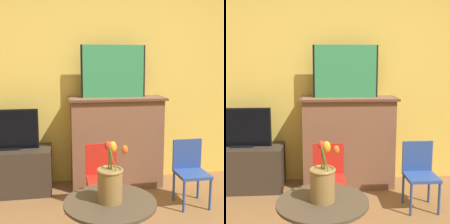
# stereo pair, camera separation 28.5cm
# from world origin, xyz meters

# --- Properties ---
(wall_back) EXTENTS (8.00, 0.06, 2.70)m
(wall_back) POSITION_xyz_m (0.00, 2.13, 1.35)
(wall_back) COLOR #EAC651
(wall_back) RESTS_ON ground
(fireplace_mantel) EXTENTS (1.08, 0.44, 1.03)m
(fireplace_mantel) POSITION_xyz_m (0.12, 1.90, 0.53)
(fireplace_mantel) COLOR brown
(fireplace_mantel) RESTS_ON ground
(painting) EXTENTS (0.73, 0.03, 0.58)m
(painting) POSITION_xyz_m (0.09, 1.91, 1.32)
(painting) COLOR black
(painting) RESTS_ON fireplace_mantel
(tv_stand) EXTENTS (0.90, 0.44, 0.49)m
(tv_stand) POSITION_xyz_m (-1.07, 1.86, 0.25)
(tv_stand) COLOR #382D23
(tv_stand) RESTS_ON ground
(tv_monitor) EXTENTS (0.65, 0.12, 0.43)m
(tv_monitor) POSITION_xyz_m (-1.07, 1.87, 0.70)
(tv_monitor) COLOR black
(tv_monitor) RESTS_ON tv_stand
(chair_red) EXTENTS (0.30, 0.30, 0.65)m
(chair_red) POSITION_xyz_m (-0.13, 1.27, 0.37)
(chair_red) COLOR red
(chair_red) RESTS_ON ground
(chair_blue) EXTENTS (0.30, 0.30, 0.65)m
(chair_blue) POSITION_xyz_m (0.77, 1.29, 0.37)
(chair_blue) COLOR #2D4C99
(chair_blue) RESTS_ON ground
(vase_tulips) EXTENTS (0.20, 0.19, 0.39)m
(vase_tulips) POSITION_xyz_m (-0.20, 0.38, 0.65)
(vase_tulips) COLOR olive
(vase_tulips) RESTS_ON side_table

